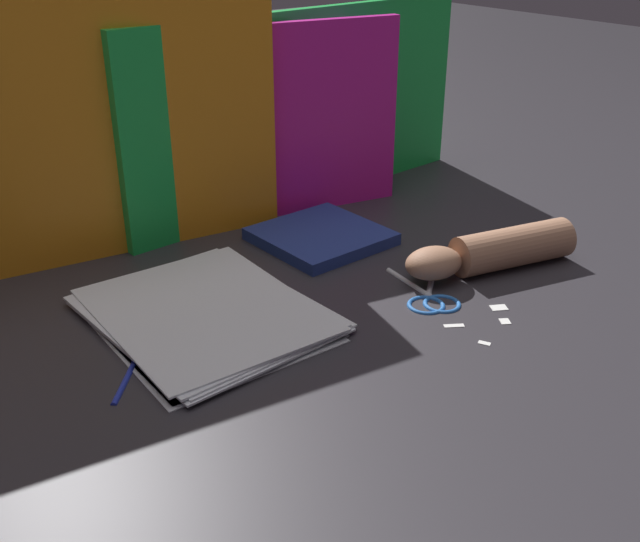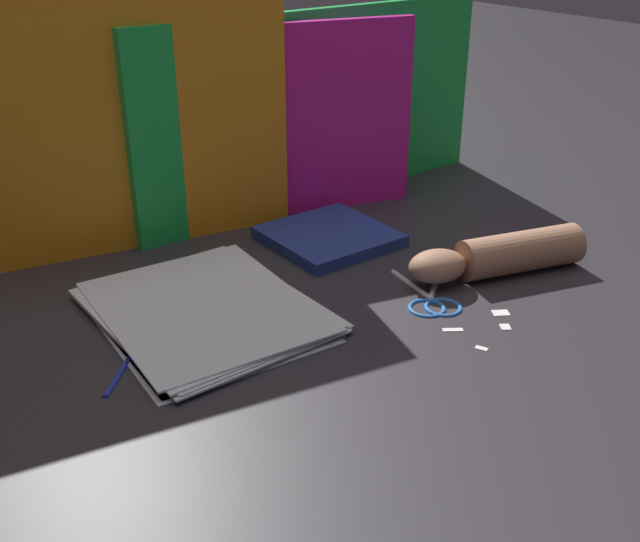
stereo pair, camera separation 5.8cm
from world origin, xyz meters
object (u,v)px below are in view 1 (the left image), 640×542
(paper_stack, at_px, (205,314))
(scissors, at_px, (430,296))
(hand_forearm, at_px, (493,251))
(book_closed, at_px, (321,236))

(paper_stack, height_order, scissors, paper_stack)
(paper_stack, height_order, hand_forearm, hand_forearm)
(paper_stack, bearing_deg, book_closed, 22.03)
(paper_stack, height_order, book_closed, book_closed)
(scissors, xyz_separation_m, hand_forearm, (0.15, 0.01, 0.03))
(scissors, bearing_deg, hand_forearm, 4.96)
(paper_stack, bearing_deg, hand_forearm, -16.50)
(scissors, bearing_deg, paper_stack, 154.11)
(scissors, distance_m, hand_forearm, 0.15)
(book_closed, distance_m, hand_forearm, 0.30)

